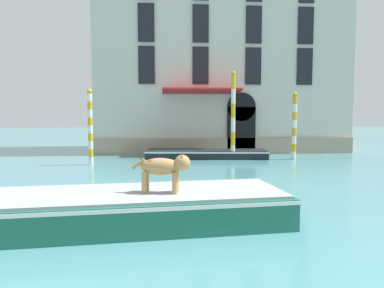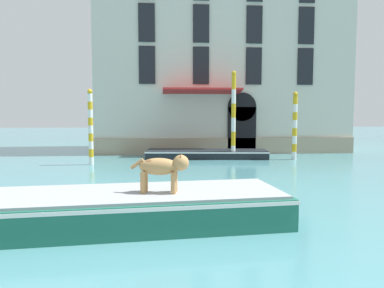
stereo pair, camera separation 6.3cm
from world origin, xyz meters
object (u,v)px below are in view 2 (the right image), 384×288
Objects in this scene: mooring_pole_2 at (234,115)px; dog_on_deck at (163,167)px; boat_foreground at (138,207)px; mooring_pole_1 at (91,127)px; boat_moored_near_palazzo at (207,154)px; mooring_pole_0 at (295,125)px.

dog_on_deck is at bearing -108.22° from mooring_pole_2.
boat_foreground is 1.89× the size of mooring_pole_1.
mooring_pole_2 reaches higher than boat_moored_near_palazzo.
dog_on_deck is at bearing -95.85° from boat_moored_near_palazzo.
boat_foreground is 12.27m from boat_moored_near_palazzo.
dog_on_deck is 12.35m from boat_moored_near_palazzo.
mooring_pole_1 is at bearing -153.74° from boat_moored_near_palazzo.
mooring_pole_1 is at bearing -173.72° from mooring_pole_0.
boat_moored_near_palazzo is 1.88× the size of mooring_pole_0.
mooring_pole_0 is (6.91, 11.00, 0.49)m from dog_on_deck.
mooring_pole_2 is at bearing 63.43° from boat_foreground.
mooring_pole_1 reaches higher than dog_on_deck.
mooring_pole_0 is at bearing 6.28° from mooring_pole_1.
mooring_pole_0 reaches higher than boat_moored_near_palazzo.
mooring_pole_2 is at bearing 11.10° from mooring_pole_1.
boat_foreground is at bearing -98.57° from boat_moored_near_palazzo.
boat_foreground is at bearing 173.19° from dog_on_deck.
mooring_pole_2 is (-3.20, 0.26, 0.54)m from mooring_pole_0.
mooring_pole_0 is at bearing 66.52° from dog_on_deck.
mooring_pole_0 is 10.36m from mooring_pole_1.
mooring_pole_1 is at bearing 100.68° from boat_foreground.
mooring_pole_0 is 3.26m from mooring_pole_2.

